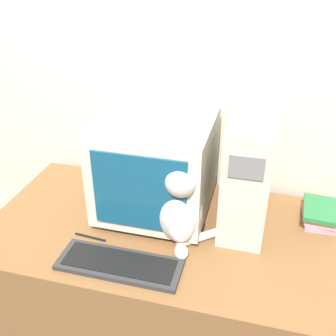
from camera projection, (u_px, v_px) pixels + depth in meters
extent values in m
cube|color=beige|center=(194.00, 84.00, 1.76)|extent=(7.00, 0.05, 2.50)
cube|color=brown|center=(169.00, 295.00, 1.81)|extent=(1.51, 0.77, 0.78)
cube|color=beige|center=(158.00, 205.00, 1.74)|extent=(0.31, 0.28, 0.02)
cube|color=beige|center=(157.00, 163.00, 1.64)|extent=(0.45, 0.46, 0.40)
cube|color=navy|center=(139.00, 193.00, 1.44)|extent=(0.36, 0.01, 0.31)
cube|color=beige|center=(248.00, 171.00, 1.56)|extent=(0.17, 0.41, 0.47)
cube|color=slate|center=(246.00, 168.00, 1.32)|extent=(0.12, 0.01, 0.08)
cube|color=#2D2D2D|center=(120.00, 264.00, 1.42)|extent=(0.45, 0.16, 0.02)
cube|color=black|center=(119.00, 262.00, 1.42)|extent=(0.41, 0.12, 0.00)
ellipsoid|color=silver|center=(180.00, 212.00, 1.50)|extent=(0.22, 0.22, 0.25)
ellipsoid|color=white|center=(181.00, 227.00, 1.45)|extent=(0.11, 0.07, 0.14)
sphere|color=silver|center=(181.00, 181.00, 1.40)|extent=(0.15, 0.15, 0.12)
cone|color=silver|center=(174.00, 169.00, 1.37)|extent=(0.03, 0.03, 0.03)
cone|color=silver|center=(194.00, 169.00, 1.37)|extent=(0.03, 0.03, 0.03)
ellipsoid|color=white|center=(181.00, 252.00, 1.47)|extent=(0.07, 0.09, 0.04)
cylinder|color=silver|center=(200.00, 237.00, 1.54)|extent=(0.17, 0.15, 0.03)
cube|color=pink|center=(320.00, 219.00, 1.66)|extent=(0.14, 0.18, 0.03)
cube|color=pink|center=(320.00, 213.00, 1.64)|extent=(0.13, 0.18, 0.03)
cube|color=#28703D|center=(320.00, 209.00, 1.63)|extent=(0.14, 0.20, 0.02)
cylinder|color=black|center=(90.00, 237.00, 1.56)|extent=(0.13, 0.02, 0.01)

